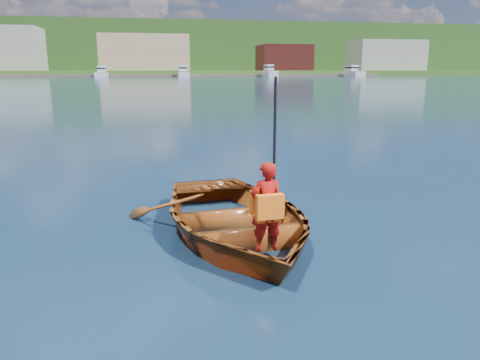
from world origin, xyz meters
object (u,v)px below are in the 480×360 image
at_px(child_paddler, 267,206).
at_px(dock, 141,76).
at_px(marina_yachts, 148,73).
at_px(rowboat, 234,218).

relative_size(child_paddler, dock, 0.01).
distance_m(dock, marina_yachts, 5.32).
bearing_deg(child_paddler, rowboat, 106.39).
distance_m(rowboat, marina_yachts, 143.80).
bearing_deg(dock, child_paddler, -87.84).
xyz_separation_m(child_paddler, marina_yachts, (-3.26, 144.64, 0.66)).
height_order(child_paddler, dock, child_paddler).
height_order(rowboat, marina_yachts, marina_yachts).
relative_size(rowboat, marina_yachts, 0.03).
height_order(child_paddler, marina_yachts, marina_yachts).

